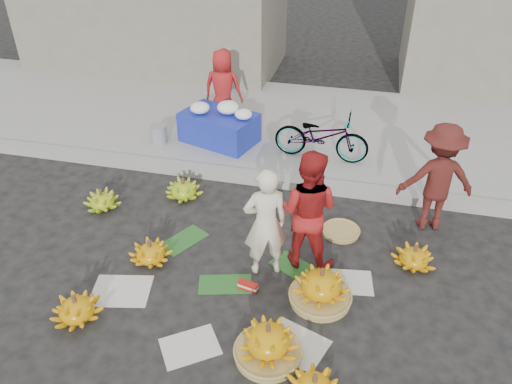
% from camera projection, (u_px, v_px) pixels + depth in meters
% --- Properties ---
extents(ground, '(80.00, 80.00, 0.00)m').
position_uv_depth(ground, '(237.00, 275.00, 6.30)').
color(ground, black).
rests_on(ground, ground).
extents(curb, '(40.00, 0.25, 0.15)m').
position_uv_depth(curb, '(273.00, 180.00, 8.04)').
color(curb, gray).
rests_on(curb, ground).
extents(sidewalk, '(40.00, 4.00, 0.12)m').
position_uv_depth(sidewalk, '(295.00, 125.00, 9.76)').
color(sidewalk, gray).
rests_on(sidewalk, ground).
extents(newspaper_scatter, '(3.20, 1.80, 0.00)m').
position_uv_depth(newspaper_scatter, '(219.00, 322.00, 5.65)').
color(newspaper_scatter, silver).
rests_on(newspaper_scatter, ground).
extents(banana_leaves, '(2.00, 1.00, 0.00)m').
position_uv_depth(banana_leaves, '(234.00, 263.00, 6.48)').
color(banana_leaves, '#1C541C').
rests_on(banana_leaves, ground).
extents(banana_bunch_0, '(0.68, 0.68, 0.33)m').
position_uv_depth(banana_bunch_0, '(151.00, 252.00, 6.45)').
color(banana_bunch_0, '#DC9D0B').
rests_on(banana_bunch_0, ground).
extents(banana_bunch_1, '(0.73, 0.73, 0.35)m').
position_uv_depth(banana_bunch_1, '(77.00, 308.00, 5.62)').
color(banana_bunch_1, '#DC9D0B').
rests_on(banana_bunch_1, ground).
extents(banana_bunch_2, '(0.70, 0.70, 0.48)m').
position_uv_depth(banana_bunch_2, '(268.00, 342.00, 5.15)').
color(banana_bunch_2, '#9F8243').
rests_on(banana_bunch_2, ground).
extents(banana_bunch_4, '(0.85, 0.85, 0.49)m').
position_uv_depth(banana_bunch_4, '(321.00, 287.00, 5.82)').
color(banana_bunch_4, '#9F8243').
rests_on(banana_bunch_4, ground).
extents(banana_bunch_5, '(0.66, 0.66, 0.33)m').
position_uv_depth(banana_bunch_5, '(414.00, 257.00, 6.37)').
color(banana_bunch_5, '#DC9D0B').
rests_on(banana_bunch_5, ground).
extents(banana_bunch_6, '(0.64, 0.64, 0.32)m').
position_uv_depth(banana_bunch_6, '(102.00, 200.00, 7.45)').
color(banana_bunch_6, '#7BA417').
rests_on(banana_bunch_6, ground).
extents(banana_bunch_7, '(0.71, 0.71, 0.34)m').
position_uv_depth(banana_bunch_7, '(184.00, 189.00, 7.68)').
color(banana_bunch_7, '#7BA417').
rests_on(banana_bunch_7, ground).
extents(basket_spare, '(0.61, 0.61, 0.06)m').
position_uv_depth(basket_spare, '(341.00, 231.00, 7.00)').
color(basket_spare, '#9F8243').
rests_on(basket_spare, ground).
extents(incense_stack, '(0.26, 0.13, 0.10)m').
position_uv_depth(incense_stack, '(248.00, 286.00, 6.06)').
color(incense_stack, '#B31813').
rests_on(incense_stack, ground).
extents(vendor_cream, '(0.64, 0.55, 1.49)m').
position_uv_depth(vendor_cream, '(265.00, 223.00, 5.97)').
color(vendor_cream, '#F0E7CA').
rests_on(vendor_cream, ground).
extents(vendor_red, '(0.87, 0.72, 1.62)m').
position_uv_depth(vendor_red, '(307.00, 210.00, 6.09)').
color(vendor_red, red).
rests_on(vendor_red, ground).
extents(man_striped, '(1.12, 0.78, 1.59)m').
position_uv_depth(man_striped, '(438.00, 178.00, 6.73)').
color(man_striped, maroon).
rests_on(man_striped, ground).
extents(flower_table, '(1.47, 1.16, 0.75)m').
position_uv_depth(flower_table, '(220.00, 125.00, 8.91)').
color(flower_table, '#17249B').
rests_on(flower_table, sidewalk).
extents(grey_bucket, '(0.29, 0.29, 0.33)m').
position_uv_depth(grey_bucket, '(159.00, 134.00, 8.94)').
color(grey_bucket, gray).
rests_on(grey_bucket, sidewalk).
extents(flower_vendor, '(0.73, 0.48, 1.48)m').
position_uv_depth(flower_vendor, '(223.00, 89.00, 9.22)').
color(flower_vendor, red).
rests_on(flower_vendor, sidewalk).
extents(bicycle, '(0.63, 1.62, 0.84)m').
position_uv_depth(bicycle, '(321.00, 136.00, 8.33)').
color(bicycle, gray).
rests_on(bicycle, sidewalk).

